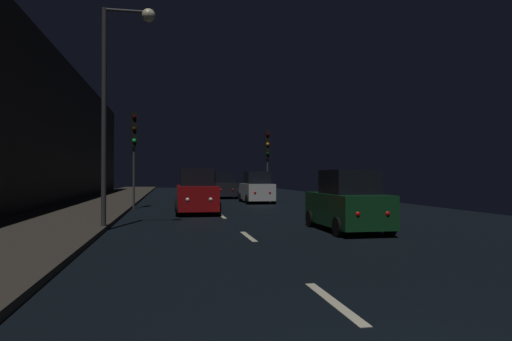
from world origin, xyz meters
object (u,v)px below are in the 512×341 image
at_px(traffic_light_far_right, 267,150).
at_px(car_approaching_headlights, 196,193).
at_px(car_distant_taillights, 224,186).
at_px(traffic_light_far_left, 134,138).
at_px(car_parked_right_near, 347,203).
at_px(car_parked_right_far, 257,189).
at_px(streetlamp_overhead, 119,82).

relative_size(traffic_light_far_right, car_approaching_headlights, 1.13).
xyz_separation_m(traffic_light_far_right, car_distant_taillights, (-2.18, 6.36, -2.57)).
relative_size(traffic_light_far_left, car_parked_right_near, 1.34).
height_order(traffic_light_far_right, car_approaching_headlights, traffic_light_far_right).
xyz_separation_m(traffic_light_far_left, car_parked_right_far, (7.51, 4.09, -2.90)).
bearing_deg(car_distant_taillights, streetlamp_overhead, 164.19).
distance_m(traffic_light_far_right, car_parked_right_far, 2.70).
height_order(car_distant_taillights, car_parked_right_far, car_parked_right_far).
bearing_deg(car_parked_right_far, car_distant_taillights, 11.75).
bearing_deg(streetlamp_overhead, traffic_light_far_left, 91.44).
bearing_deg(car_approaching_headlights, car_distant_taillights, 168.32).
bearing_deg(car_distant_taillights, traffic_light_far_right, -161.06).
bearing_deg(car_parked_right_far, traffic_light_far_left, 118.60).
bearing_deg(car_parked_right_far, streetlamp_overhead, 152.74).
distance_m(streetlamp_overhead, car_parked_right_far, 16.32).
xyz_separation_m(traffic_light_far_right, streetlamp_overhead, (-8.05, -14.38, 1.33)).
bearing_deg(car_distant_taillights, car_parked_right_far, -168.25).
xyz_separation_m(car_distant_taillights, car_parked_right_far, (1.38, -6.65, 0.01)).
bearing_deg(car_parked_right_near, car_distant_taillights, 3.55).
distance_m(traffic_light_far_left, streetlamp_overhead, 10.05).
height_order(car_approaching_headlights, car_parked_right_far, car_approaching_headlights).
height_order(streetlamp_overhead, car_parked_right_near, streetlamp_overhead).
xyz_separation_m(streetlamp_overhead, car_approaching_headlights, (2.88, 6.25, -3.85)).
relative_size(traffic_light_far_left, car_parked_right_far, 1.28).
bearing_deg(car_parked_right_near, traffic_light_far_right, -2.86).
relative_size(traffic_light_far_right, car_distant_taillights, 1.20).
distance_m(traffic_light_far_right, car_parked_right_near, 16.17).
relative_size(car_parked_right_far, car_parked_right_near, 1.05).
relative_size(traffic_light_far_left, streetlamp_overhead, 0.72).
height_order(streetlamp_overhead, car_approaching_headlights, streetlamp_overhead).
xyz_separation_m(traffic_light_far_left, car_approaching_headlights, (3.13, -3.74, -2.86)).
bearing_deg(streetlamp_overhead, traffic_light_far_right, 60.75).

